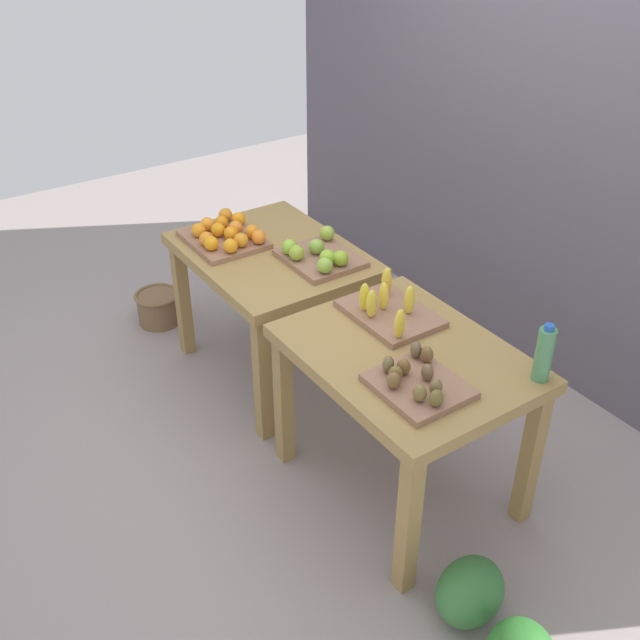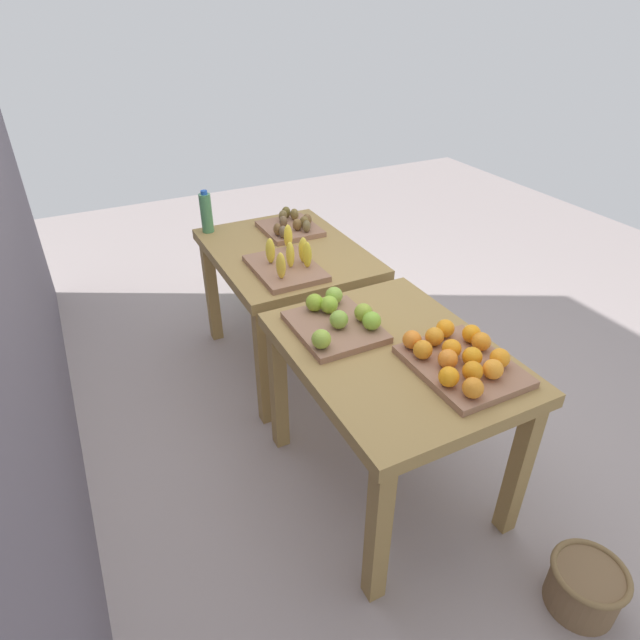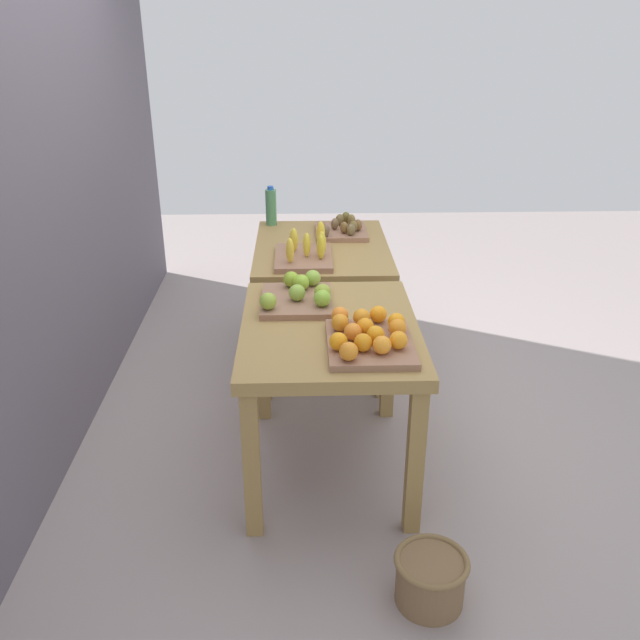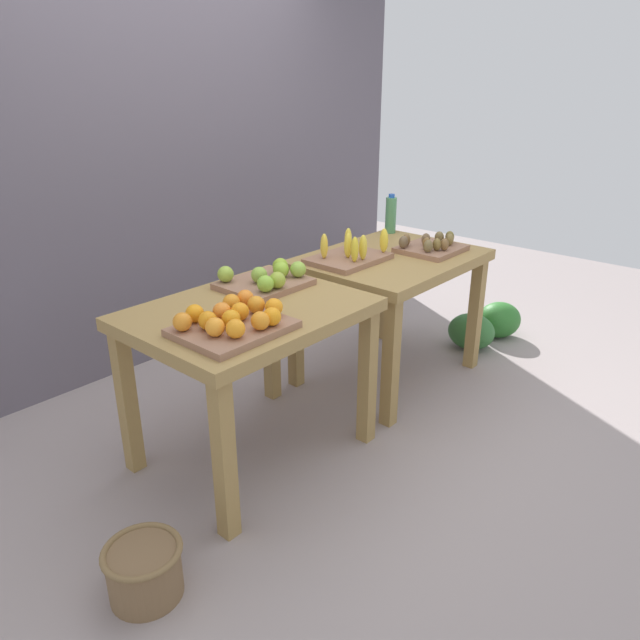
{
  "view_description": "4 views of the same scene",
  "coord_description": "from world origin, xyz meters",
  "px_view_note": "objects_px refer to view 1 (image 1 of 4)",
  "views": [
    {
      "loc": [
        2.49,
        -1.74,
        2.57
      ],
      "look_at": [
        -0.05,
        -0.03,
        0.62
      ],
      "focal_mm": 41.72,
      "sensor_mm": 36.0,
      "label": 1
    },
    {
      "loc": [
        -2.01,
        1.07,
        2.03
      ],
      "look_at": [
        0.08,
        0.02,
        0.57
      ],
      "focal_mm": 29.7,
      "sensor_mm": 36.0,
      "label": 2
    },
    {
      "loc": [
        -3.32,
        0.12,
        2.07
      ],
      "look_at": [
        -0.06,
        0.03,
        0.57
      ],
      "focal_mm": 37.96,
      "sensor_mm": 36.0,
      "label": 3
    },
    {
      "loc": [
        -2.22,
        -1.89,
        1.74
      ],
      "look_at": [
        -0.04,
        0.03,
        0.55
      ],
      "focal_mm": 33.41,
      "sensor_mm": 36.0,
      "label": 4
    }
  ],
  "objects_px": {
    "watermelon_pile": "(495,625)",
    "wicker_basket": "(158,307)",
    "display_table_left": "(272,270)",
    "kiwi_bin": "(417,382)",
    "water_bottle": "(544,354)",
    "orange_bin": "(226,235)",
    "banana_crate": "(389,310)",
    "display_table_right": "(405,373)",
    "apple_bin": "(319,255)"
  },
  "relations": [
    {
      "from": "kiwi_bin",
      "to": "watermelon_pile",
      "type": "relative_size",
      "value": 0.53
    },
    {
      "from": "orange_bin",
      "to": "banana_crate",
      "type": "height_order",
      "value": "banana_crate"
    },
    {
      "from": "display_table_left",
      "to": "water_bottle",
      "type": "bearing_deg",
      "value": 11.52
    },
    {
      "from": "orange_bin",
      "to": "wicker_basket",
      "type": "xyz_separation_m",
      "value": [
        -0.64,
        -0.2,
        -0.71
      ]
    },
    {
      "from": "display_table_right",
      "to": "watermelon_pile",
      "type": "distance_m",
      "value": 1.04
    },
    {
      "from": "display_table_right",
      "to": "wicker_basket",
      "type": "distance_m",
      "value": 2.08
    },
    {
      "from": "display_table_right",
      "to": "kiwi_bin",
      "type": "xyz_separation_m",
      "value": [
        0.22,
        -0.13,
        0.15
      ]
    },
    {
      "from": "water_bottle",
      "to": "display_table_left",
      "type": "bearing_deg",
      "value": -168.48
    },
    {
      "from": "apple_bin",
      "to": "kiwi_bin",
      "type": "height_order",
      "value": "apple_bin"
    },
    {
      "from": "display_table_left",
      "to": "banana_crate",
      "type": "height_order",
      "value": "banana_crate"
    },
    {
      "from": "wicker_basket",
      "to": "apple_bin",
      "type": "bearing_deg",
      "value": 23.7
    },
    {
      "from": "watermelon_pile",
      "to": "water_bottle",
      "type": "bearing_deg",
      "value": 127.12
    },
    {
      "from": "apple_bin",
      "to": "wicker_basket",
      "type": "height_order",
      "value": "apple_bin"
    },
    {
      "from": "display_table_left",
      "to": "display_table_right",
      "type": "distance_m",
      "value": 1.12
    },
    {
      "from": "display_table_right",
      "to": "kiwi_bin",
      "type": "relative_size",
      "value": 2.89
    },
    {
      "from": "display_table_left",
      "to": "orange_bin",
      "type": "bearing_deg",
      "value": -144.81
    },
    {
      "from": "watermelon_pile",
      "to": "wicker_basket",
      "type": "distance_m",
      "value": 2.84
    },
    {
      "from": "kiwi_bin",
      "to": "watermelon_pile",
      "type": "distance_m",
      "value": 0.94
    },
    {
      "from": "apple_bin",
      "to": "banana_crate",
      "type": "distance_m",
      "value": 0.61
    },
    {
      "from": "banana_crate",
      "to": "water_bottle",
      "type": "bearing_deg",
      "value": 17.16
    },
    {
      "from": "display_table_right",
      "to": "display_table_left",
      "type": "bearing_deg",
      "value": 180.0
    },
    {
      "from": "display_table_right",
      "to": "apple_bin",
      "type": "relative_size",
      "value": 2.5
    },
    {
      "from": "apple_bin",
      "to": "kiwi_bin",
      "type": "distance_m",
      "value": 1.12
    },
    {
      "from": "apple_bin",
      "to": "banana_crate",
      "type": "bearing_deg",
      "value": -3.13
    },
    {
      "from": "display_table_left",
      "to": "banana_crate",
      "type": "xyz_separation_m",
      "value": [
        0.86,
        0.1,
        0.16
      ]
    },
    {
      "from": "wicker_basket",
      "to": "banana_crate",
      "type": "bearing_deg",
      "value": 14.74
    },
    {
      "from": "kiwi_bin",
      "to": "orange_bin",
      "type": "bearing_deg",
      "value": -179.21
    },
    {
      "from": "watermelon_pile",
      "to": "wicker_basket",
      "type": "height_order",
      "value": "watermelon_pile"
    },
    {
      "from": "display_table_right",
      "to": "water_bottle",
      "type": "bearing_deg",
      "value": 35.79
    },
    {
      "from": "kiwi_bin",
      "to": "display_table_left",
      "type": "bearing_deg",
      "value": 174.37
    },
    {
      "from": "banana_crate",
      "to": "kiwi_bin",
      "type": "xyz_separation_m",
      "value": [
        0.47,
        -0.23,
        -0.01
      ]
    },
    {
      "from": "display_table_left",
      "to": "orange_bin",
      "type": "xyz_separation_m",
      "value": [
        -0.22,
        -0.15,
        0.16
      ]
    },
    {
      "from": "display_table_left",
      "to": "orange_bin",
      "type": "relative_size",
      "value": 2.29
    },
    {
      "from": "orange_bin",
      "to": "display_table_left",
      "type": "bearing_deg",
      "value": 35.19
    },
    {
      "from": "orange_bin",
      "to": "watermelon_pile",
      "type": "height_order",
      "value": "orange_bin"
    },
    {
      "from": "watermelon_pile",
      "to": "kiwi_bin",
      "type": "bearing_deg",
      "value": 170.83
    },
    {
      "from": "apple_bin",
      "to": "display_table_left",
      "type": "bearing_deg",
      "value": -151.36
    },
    {
      "from": "apple_bin",
      "to": "watermelon_pile",
      "type": "bearing_deg",
      "value": -12.13
    },
    {
      "from": "water_bottle",
      "to": "wicker_basket",
      "type": "bearing_deg",
      "value": -164.56
    },
    {
      "from": "display_table_right",
      "to": "wicker_basket",
      "type": "relative_size",
      "value": 3.64
    },
    {
      "from": "apple_bin",
      "to": "watermelon_pile",
      "type": "relative_size",
      "value": 0.61
    },
    {
      "from": "orange_bin",
      "to": "wicker_basket",
      "type": "distance_m",
      "value": 0.98
    },
    {
      "from": "display_table_right",
      "to": "water_bottle",
      "type": "distance_m",
      "value": 0.59
    },
    {
      "from": "display_table_left",
      "to": "kiwi_bin",
      "type": "relative_size",
      "value": 2.89
    },
    {
      "from": "apple_bin",
      "to": "water_bottle",
      "type": "bearing_deg",
      "value": 7.91
    },
    {
      "from": "orange_bin",
      "to": "water_bottle",
      "type": "height_order",
      "value": "water_bottle"
    },
    {
      "from": "banana_crate",
      "to": "watermelon_pile",
      "type": "xyz_separation_m",
      "value": [
        1.12,
        -0.34,
        -0.69
      ]
    },
    {
      "from": "watermelon_pile",
      "to": "display_table_left",
      "type": "bearing_deg",
      "value": 173.21
    },
    {
      "from": "kiwi_bin",
      "to": "wicker_basket",
      "type": "distance_m",
      "value": 2.31
    },
    {
      "from": "water_bottle",
      "to": "orange_bin",
      "type": "bearing_deg",
      "value": -165.15
    }
  ]
}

